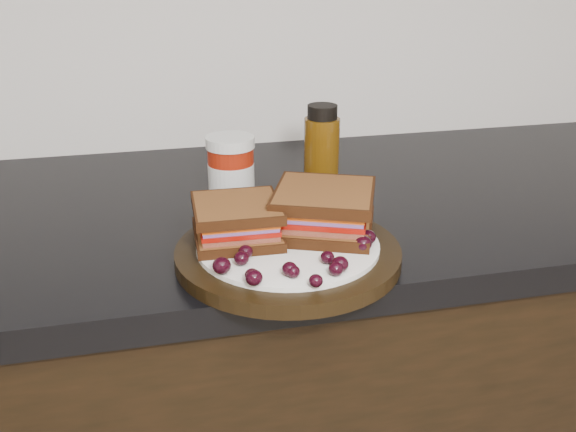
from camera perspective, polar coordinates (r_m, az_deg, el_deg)
name	(u,v)px	position (r m, az deg, el deg)	size (l,w,h in m)	color
countertop	(274,210)	(1.00, -1.28, 0.51)	(3.98, 0.60, 0.04)	black
plate	(288,254)	(0.80, 0.00, -3.37)	(0.28, 0.28, 0.02)	black
sandwich_left	(237,221)	(0.80, -4.55, -0.45)	(0.11, 0.11, 0.05)	brown
sandwich_right	(324,210)	(0.82, 3.21, 0.51)	(0.12, 0.12, 0.06)	brown
grape_0	(222,266)	(0.72, -5.91, -4.41)	(0.02, 0.02, 0.02)	black
grape_1	(241,258)	(0.74, -4.16, -3.77)	(0.02, 0.02, 0.02)	black
grape_2	(252,275)	(0.70, -3.22, -5.30)	(0.02, 0.02, 0.02)	black
grape_3	(254,278)	(0.69, -3.04, -5.50)	(0.02, 0.02, 0.02)	black
grape_4	(290,269)	(0.71, 0.15, -4.74)	(0.02, 0.02, 0.02)	black
grape_5	(293,272)	(0.71, 0.48, -4.97)	(0.02, 0.02, 0.01)	black
grape_6	(316,281)	(0.69, 2.49, -5.78)	(0.02, 0.02, 0.01)	black
grape_7	(336,269)	(0.72, 4.28, -4.71)	(0.02, 0.02, 0.02)	black
grape_8	(340,264)	(0.72, 4.65, -4.29)	(0.02, 0.02, 0.02)	black
grape_9	(327,257)	(0.74, 3.52, -3.69)	(0.02, 0.02, 0.02)	black
grape_10	(363,244)	(0.77, 6.69, -2.45)	(0.02, 0.02, 0.02)	black
grape_11	(351,242)	(0.78, 5.62, -2.30)	(0.02, 0.02, 0.02)	black
grape_12	(368,237)	(0.79, 7.14, -1.87)	(0.02, 0.02, 0.02)	black
grape_13	(353,225)	(0.83, 5.79, -0.77)	(0.02, 0.02, 0.01)	black
grape_14	(335,223)	(0.83, 4.16, -0.67)	(0.02, 0.02, 0.02)	black
grape_15	(332,226)	(0.82, 3.90, -0.93)	(0.02, 0.02, 0.02)	black
grape_16	(246,224)	(0.83, -3.75, -0.70)	(0.02, 0.02, 0.02)	black
grape_17	(238,227)	(0.82, -4.51, -0.97)	(0.02, 0.02, 0.02)	black
grape_18	(220,229)	(0.81, -6.03, -1.14)	(0.02, 0.02, 0.02)	black
grape_19	(220,234)	(0.80, -6.11, -1.56)	(0.02, 0.02, 0.02)	black
grape_20	(240,245)	(0.77, -4.25, -2.57)	(0.02, 0.02, 0.02)	black
grape_21	(246,252)	(0.75, -3.79, -3.18)	(0.02, 0.02, 0.02)	black
grape_22	(242,233)	(0.80, -4.14, -1.48)	(0.02, 0.02, 0.01)	black
grape_23	(224,230)	(0.81, -5.72, -1.26)	(0.02, 0.02, 0.02)	black
grape_24	(224,241)	(0.78, -5.75, -2.25)	(0.02, 0.02, 0.01)	black
condiment_jar	(231,171)	(0.96, -5.08, 3.99)	(0.07, 0.07, 0.11)	maroon
oil_bottle	(321,153)	(0.97, 3.00, 5.58)	(0.05, 0.05, 0.15)	#4C2E07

